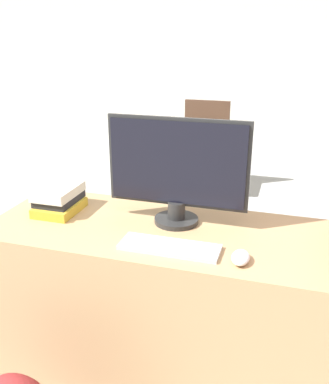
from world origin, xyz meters
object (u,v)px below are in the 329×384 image
Objects in this scene: far_chair at (204,141)px; book_stack at (59,199)px; monitor at (177,170)px; mouse at (241,257)px; keyboard at (170,247)px.

book_stack is at bearing -142.06° from far_chair.
book_stack is (-0.53, -0.03, -0.18)m from monitor.
mouse is at bearing -40.47° from monitor.
mouse is (0.30, -0.26, -0.21)m from monitor.
mouse is at bearing -4.20° from keyboard.
far_chair is (-0.38, 2.39, -0.47)m from monitor.
keyboard is 0.43× the size of far_chair.
monitor is 2.48× the size of book_stack.
mouse is 0.12× the size of far_chair.
far_chair is at bearing 86.45° from book_stack.
monitor is at bearing 99.45° from keyboard.
book_stack reaches higher than keyboard.
monitor is 1.57× the size of keyboard.
keyboard is 1.58× the size of book_stack.
book_stack is (-0.84, 0.22, 0.04)m from mouse.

